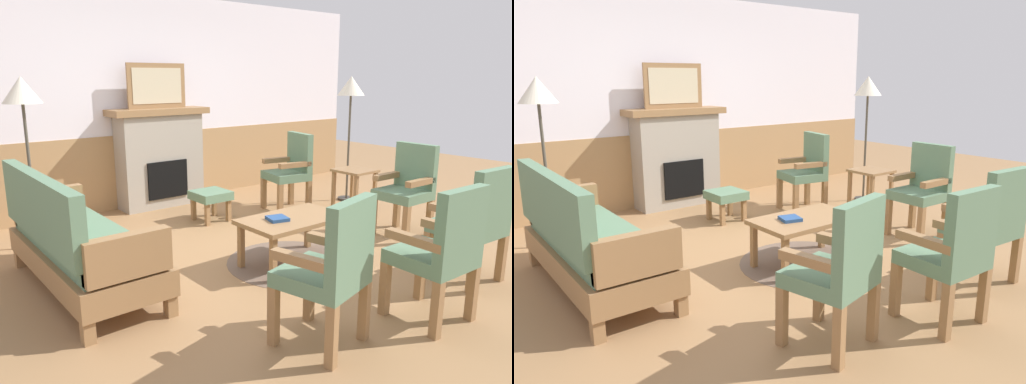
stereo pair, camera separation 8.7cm
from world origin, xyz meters
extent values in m
plane|color=#997047|center=(0.00, 0.00, 0.00)|extent=(14.00, 14.00, 0.00)
cube|color=white|center=(0.00, 2.60, 1.35)|extent=(7.20, 0.12, 2.70)
cube|color=#A87F51|center=(0.00, 2.53, 0.47)|extent=(7.20, 0.02, 0.95)
cube|color=#A39989|center=(0.00, 2.35, 0.60)|extent=(1.10, 0.36, 1.20)
cube|color=black|center=(0.00, 2.16, 0.38)|extent=(0.56, 0.02, 0.48)
cube|color=olive|center=(0.00, 2.35, 1.24)|extent=(1.30, 0.44, 0.08)
cube|color=olive|center=(0.00, 2.35, 1.56)|extent=(0.80, 0.03, 0.56)
cube|color=beige|center=(0.00, 2.33, 1.56)|extent=(0.68, 0.01, 0.44)
cube|color=olive|center=(-1.44, -0.45, 0.08)|extent=(0.08, 0.08, 0.16)
cube|color=olive|center=(-1.44, 1.23, 0.08)|extent=(0.08, 0.08, 0.16)
cube|color=olive|center=(-2.04, -0.45, 0.08)|extent=(0.08, 0.08, 0.16)
cube|color=olive|center=(-2.04, 1.23, 0.08)|extent=(0.08, 0.08, 0.16)
cube|color=olive|center=(-1.74, 0.39, 0.26)|extent=(0.70, 1.80, 0.20)
cube|color=#5B7F60|center=(-1.74, 0.39, 0.42)|extent=(0.60, 1.70, 0.12)
cube|color=#5B7F60|center=(-2.04, 0.39, 0.73)|extent=(0.10, 1.70, 0.50)
cube|color=olive|center=(-1.74, -0.46, 0.53)|extent=(0.60, 0.10, 0.30)
cube|color=olive|center=(-1.74, 1.24, 0.53)|extent=(0.60, 0.10, 0.30)
cube|color=olive|center=(-0.49, -0.48, 0.20)|extent=(0.05, 0.05, 0.40)
cube|color=olive|center=(0.35, -0.48, 0.20)|extent=(0.05, 0.05, 0.40)
cube|color=olive|center=(-0.49, -0.04, 0.20)|extent=(0.05, 0.05, 0.40)
cube|color=olive|center=(0.35, -0.04, 0.20)|extent=(0.05, 0.05, 0.40)
cube|color=olive|center=(-0.07, -0.26, 0.42)|extent=(0.96, 0.56, 0.04)
cylinder|color=brown|center=(-0.07, -0.26, 0.00)|extent=(1.21, 1.21, 0.01)
cube|color=navy|center=(-0.24, -0.25, 0.46)|extent=(0.21, 0.21, 0.03)
cube|color=olive|center=(-0.04, 1.19, 0.13)|extent=(0.05, 0.05, 0.26)
cube|color=olive|center=(0.26, 1.19, 0.13)|extent=(0.05, 0.05, 0.26)
cube|color=olive|center=(-0.04, 1.49, 0.13)|extent=(0.05, 0.05, 0.26)
cube|color=olive|center=(0.26, 1.49, 0.13)|extent=(0.05, 0.05, 0.26)
cube|color=#5B7F60|center=(0.11, 1.34, 0.31)|extent=(0.40, 0.40, 0.10)
cube|color=olive|center=(0.88, 0.97, 0.20)|extent=(0.07, 0.07, 0.40)
cube|color=olive|center=(0.96, 1.38, 0.20)|extent=(0.07, 0.07, 0.40)
cube|color=olive|center=(1.29, 0.89, 0.20)|extent=(0.07, 0.07, 0.40)
cube|color=olive|center=(1.37, 1.30, 0.20)|extent=(0.07, 0.07, 0.40)
cube|color=#5B7F60|center=(1.13, 1.14, 0.45)|extent=(0.56, 0.56, 0.10)
cube|color=#5B7F60|center=(1.32, 1.10, 0.74)|extent=(0.17, 0.49, 0.48)
cube|color=olive|center=(1.09, 0.94, 0.62)|extent=(0.45, 0.15, 0.06)
cube|color=olive|center=(1.17, 1.34, 0.62)|extent=(0.45, 0.15, 0.06)
cube|color=olive|center=(1.20, -0.60, 0.20)|extent=(0.06, 0.06, 0.40)
cube|color=olive|center=(1.21, -0.18, 0.20)|extent=(0.06, 0.06, 0.40)
cube|color=olive|center=(1.62, -0.61, 0.20)|extent=(0.06, 0.06, 0.40)
cube|color=olive|center=(1.63, -0.19, 0.20)|extent=(0.06, 0.06, 0.40)
cube|color=#5B7F60|center=(1.41, -0.40, 0.45)|extent=(0.49, 0.49, 0.10)
cube|color=#5B7F60|center=(1.61, -0.40, 0.74)|extent=(0.09, 0.48, 0.48)
cube|color=olive|center=(1.41, -0.60, 0.62)|extent=(0.44, 0.08, 0.06)
cube|color=olive|center=(1.42, -0.19, 0.62)|extent=(0.44, 0.08, 0.06)
cube|color=olive|center=(-0.22, -1.40, 0.20)|extent=(0.06, 0.06, 0.40)
cube|color=olive|center=(0.20, -1.42, 0.20)|extent=(0.06, 0.06, 0.40)
cube|color=olive|center=(-0.24, -1.82, 0.20)|extent=(0.06, 0.06, 0.40)
cube|color=olive|center=(0.18, -1.84, 0.20)|extent=(0.06, 0.06, 0.40)
cube|color=#5B7F60|center=(-0.02, -1.62, 0.45)|extent=(0.50, 0.50, 0.10)
cube|color=#5B7F60|center=(-0.03, -1.82, 0.74)|extent=(0.48, 0.10, 0.48)
cube|color=olive|center=(-0.23, -1.61, 0.62)|extent=(0.09, 0.44, 0.06)
cube|color=olive|center=(0.18, -1.63, 0.62)|extent=(0.09, 0.44, 0.06)
cube|color=olive|center=(0.63, -1.20, 0.20)|extent=(0.06, 0.06, 0.40)
cube|color=olive|center=(1.05, -1.23, 0.20)|extent=(0.06, 0.06, 0.40)
cube|color=olive|center=(0.60, -1.62, 0.20)|extent=(0.06, 0.06, 0.40)
cube|color=olive|center=(1.02, -1.65, 0.20)|extent=(0.06, 0.06, 0.40)
cube|color=#5B7F60|center=(0.83, -1.42, 0.45)|extent=(0.51, 0.51, 0.10)
cube|color=#5B7F60|center=(0.81, -1.62, 0.74)|extent=(0.48, 0.11, 0.48)
cube|color=olive|center=(0.62, -1.41, 0.62)|extent=(0.10, 0.44, 0.06)
cube|color=olive|center=(1.03, -1.44, 0.62)|extent=(0.10, 0.44, 0.06)
cube|color=olive|center=(-1.12, -1.21, 0.20)|extent=(0.07, 0.07, 0.40)
cube|color=olive|center=(-0.71, -1.12, 0.20)|extent=(0.07, 0.07, 0.40)
cube|color=olive|center=(-1.02, -1.62, 0.20)|extent=(0.07, 0.07, 0.40)
cube|color=olive|center=(-0.61, -1.53, 0.20)|extent=(0.07, 0.07, 0.40)
cube|color=#5B7F60|center=(-0.86, -1.37, 0.45)|extent=(0.57, 0.57, 0.10)
cube|color=#5B7F60|center=(-0.82, -1.56, 0.74)|extent=(0.49, 0.18, 0.48)
cube|color=olive|center=(-1.06, -1.41, 0.62)|extent=(0.17, 0.44, 0.06)
cube|color=olive|center=(-0.66, -1.32, 0.62)|extent=(0.17, 0.44, 0.06)
cube|color=olive|center=(1.55, 0.70, 0.26)|extent=(0.04, 0.04, 0.52)
cube|color=olive|center=(1.91, 0.70, 0.26)|extent=(0.04, 0.04, 0.52)
cube|color=olive|center=(1.55, 0.34, 0.26)|extent=(0.04, 0.04, 0.52)
cube|color=olive|center=(1.91, 0.34, 0.26)|extent=(0.04, 0.04, 0.52)
cube|color=olive|center=(1.73, 0.52, 0.54)|extent=(0.44, 0.44, 0.03)
cylinder|color=#332D28|center=(-1.77, 1.63, 0.01)|extent=(0.24, 0.24, 0.03)
cylinder|color=#4C473D|center=(-1.77, 1.63, 0.73)|extent=(0.03, 0.03, 1.40)
cone|color=silver|center=(-1.77, 1.63, 1.55)|extent=(0.36, 0.36, 0.25)
cylinder|color=#332D28|center=(2.14, 1.00, 0.01)|extent=(0.24, 0.24, 0.03)
cylinder|color=#4C473D|center=(2.14, 1.00, 0.73)|extent=(0.03, 0.03, 1.40)
cone|color=silver|center=(2.14, 1.00, 1.55)|extent=(0.36, 0.36, 0.25)
camera|label=1|loc=(-2.97, -3.33, 1.68)|focal=34.09mm
camera|label=2|loc=(-2.90, -3.38, 1.68)|focal=34.09mm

